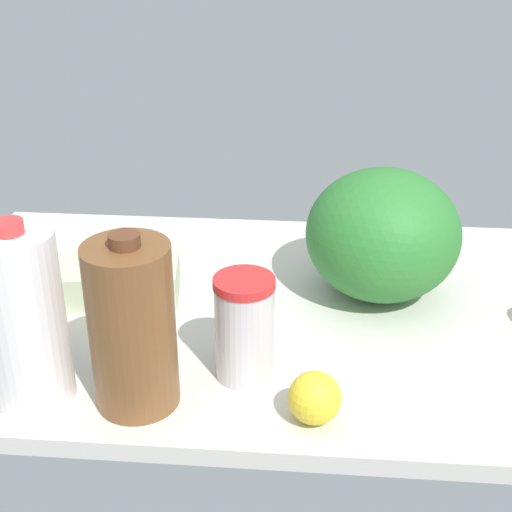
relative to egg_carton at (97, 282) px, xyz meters
The scene contains 7 objects.
countertop 29.47cm from the egg_carton, ahead, with size 120.00×76.00×3.00cm, color beige.
egg_carton is the anchor object (origin of this frame).
watermelon 52.39cm from the egg_carton, ahead, with size 27.66×27.66×23.74cm, color #2B742D.
milk_jug 31.09cm from the egg_carton, 91.95° to the right, with size 11.54×11.54×28.29cm.
tumbler_cup 36.49cm from the egg_carton, 36.26° to the right, with size 9.16×9.16×16.76cm.
chocolate_milk_jug 33.54cm from the egg_carton, 63.85° to the right, with size 12.12×12.12×26.78cm.
lemon_beside_bowl 50.60cm from the egg_carton, 38.11° to the right, with size 7.54×7.54×7.54cm, color yellow.
Camera 1 is at (9.20, -110.40, 68.83)cm, focal length 50.00 mm.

